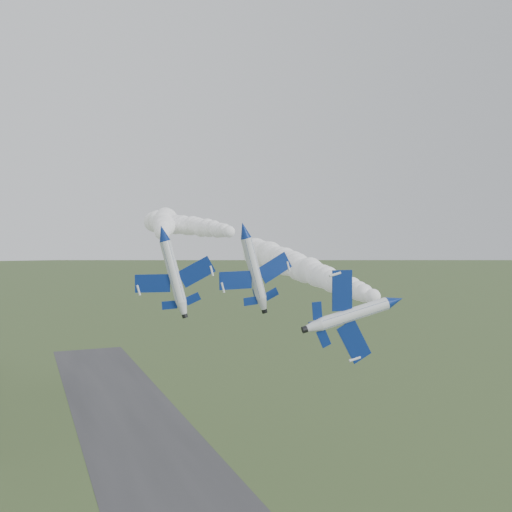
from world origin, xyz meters
The scene contains 7 objects.
runway centered at (0.00, 30.00, 0.02)m, with size 24.00×260.00×0.04m, color #313033.
jet_lead centered at (13.92, -7.26, 34.96)m, with size 4.16×11.75×9.41m.
smoke_trail_jet_lead centered at (19.73, 28.03, 36.86)m, with size 5.78×66.83×5.78m, color white, non-canonical shape.
jet_pair_left centered at (-5.14, 17.38, 42.22)m, with size 10.54×12.70×3.85m.
smoke_trail_jet_pair_left centered at (3.31, 51.69, 44.11)m, with size 5.37×64.67×5.37m, color white, non-canonical shape.
jet_pair_right centered at (6.36, 17.17, 42.65)m, with size 10.70×13.33×4.09m.
smoke_trail_jet_pair_right centered at (5.92, 47.81, 43.94)m, with size 4.61×54.03×4.61m, color white, non-canonical shape.
Camera 1 is at (-22.63, -56.95, 41.78)m, focal length 40.00 mm.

